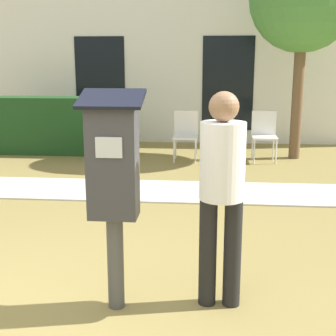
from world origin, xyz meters
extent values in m
cube|color=beige|center=(0.00, 3.67, 0.01)|extent=(12.00, 1.10, 0.02)
cube|color=white|center=(0.00, 7.86, 1.60)|extent=(10.00, 0.24, 3.20)
cube|color=black|center=(-1.40, 7.73, 1.30)|extent=(1.10, 0.02, 2.00)
cube|color=black|center=(1.40, 7.73, 1.30)|extent=(1.10, 0.02, 2.00)
cylinder|color=#4C4C4C|center=(0.35, 0.54, 0.35)|extent=(0.12, 0.12, 0.70)
cube|color=#38383D|center=(0.35, 0.54, 1.10)|extent=(0.34, 0.22, 0.80)
cube|color=silver|center=(0.35, 0.42, 1.22)|extent=(0.18, 0.01, 0.14)
cube|color=black|center=(0.35, 0.54, 1.53)|extent=(0.44, 0.31, 0.12)
cylinder|color=black|center=(1.02, 0.64, 0.41)|extent=(0.13, 0.13, 0.82)
cylinder|color=black|center=(1.20, 0.64, 0.41)|extent=(0.13, 0.13, 0.82)
cylinder|color=white|center=(1.11, 0.64, 1.09)|extent=(0.32, 0.32, 0.55)
sphere|color=#8C6647|center=(1.11, 0.64, 1.48)|extent=(0.21, 0.21, 0.21)
cylinder|color=white|center=(-1.01, 5.66, 0.21)|extent=(0.03, 0.03, 0.42)
cylinder|color=white|center=(-0.63, 5.66, 0.21)|extent=(0.03, 0.03, 0.42)
cylinder|color=white|center=(-1.01, 6.04, 0.21)|extent=(0.03, 0.03, 0.42)
cylinder|color=white|center=(-0.63, 6.04, 0.21)|extent=(0.03, 0.03, 0.42)
cube|color=white|center=(-0.82, 5.85, 0.44)|extent=(0.44, 0.44, 0.04)
cube|color=white|center=(-0.82, 6.06, 0.68)|extent=(0.44, 0.04, 0.44)
cylinder|color=white|center=(0.40, 5.55, 0.21)|extent=(0.03, 0.03, 0.42)
cylinder|color=white|center=(0.78, 5.55, 0.21)|extent=(0.03, 0.03, 0.42)
cylinder|color=white|center=(0.40, 5.93, 0.21)|extent=(0.03, 0.03, 0.42)
cylinder|color=white|center=(0.78, 5.93, 0.21)|extent=(0.03, 0.03, 0.42)
cube|color=white|center=(0.59, 5.74, 0.44)|extent=(0.44, 0.44, 0.04)
cube|color=white|center=(0.59, 5.94, 0.68)|extent=(0.44, 0.04, 0.44)
cylinder|color=white|center=(1.82, 5.64, 0.21)|extent=(0.03, 0.03, 0.42)
cylinder|color=white|center=(2.20, 5.64, 0.21)|extent=(0.03, 0.03, 0.42)
cylinder|color=white|center=(1.82, 6.02, 0.21)|extent=(0.03, 0.03, 0.42)
cylinder|color=white|center=(2.20, 6.02, 0.21)|extent=(0.03, 0.03, 0.42)
cube|color=white|center=(2.01, 5.83, 0.44)|extent=(0.44, 0.44, 0.04)
cube|color=white|center=(2.01, 6.03, 0.68)|extent=(0.44, 0.04, 0.44)
cube|color=#1E471E|center=(-2.00, 6.28, 0.55)|extent=(2.58, 0.60, 1.10)
cylinder|color=brown|center=(2.61, 6.20, 1.10)|extent=(0.20, 0.20, 2.20)
camera|label=1|loc=(1.01, -2.58, 1.78)|focal=50.00mm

